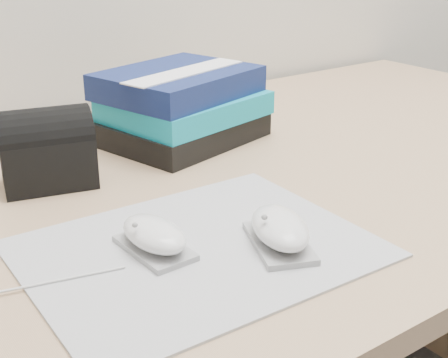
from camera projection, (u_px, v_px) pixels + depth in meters
desk at (205, 291)px, 1.03m from camera, size 1.60×0.80×0.73m
mousepad at (198, 249)px, 0.68m from camera, size 0.37×0.29×0.00m
mouse_rear at (154, 236)px, 0.66m from camera, size 0.06×0.10×0.04m
mouse_front at (280, 230)px, 0.67m from camera, size 0.09×0.12×0.04m
usb_cable at (20, 288)px, 0.60m from camera, size 0.20×0.05×0.00m
book_stack at (182, 106)px, 1.00m from camera, size 0.28×0.24×0.12m
pouch at (47, 149)px, 0.83m from camera, size 0.14×0.11×0.11m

